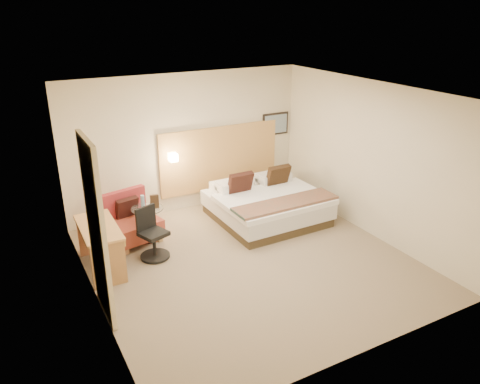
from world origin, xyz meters
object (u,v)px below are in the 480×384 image
lounge_chair (131,222)px  side_table (148,223)px  bed (266,204)px  desk (101,235)px  desk_chair (152,237)px

lounge_chair → side_table: 0.30m
bed → desk: size_ratio=1.67×
desk → desk_chair: (0.79, -0.02, -0.23)m
lounge_chair → desk: size_ratio=0.81×
desk → desk_chair: bearing=-1.2°
side_table → desk_chair: bearing=-102.2°
desk → desk_chair: 0.83m
lounge_chair → desk: lounge_chair is taller
side_table → bed: bearing=-5.4°
side_table → desk: 1.10m
lounge_chair → side_table: (0.26, -0.15, -0.00)m
lounge_chair → side_table: lounge_chair is taller
lounge_chair → desk_chair: lounge_chair is taller
side_table → lounge_chair: bearing=149.3°
lounge_chair → desk: bearing=-132.9°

